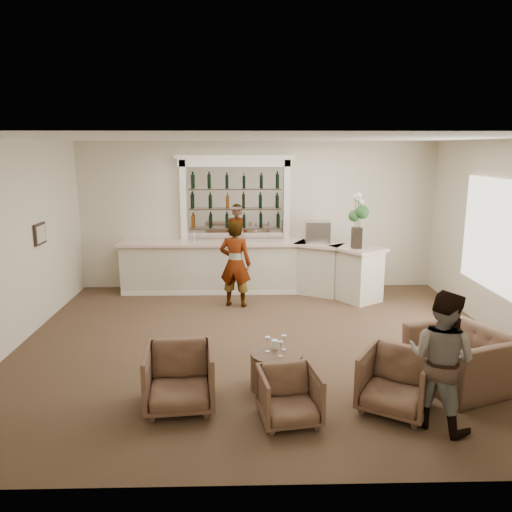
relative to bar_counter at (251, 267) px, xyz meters
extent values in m
plane|color=brown|center=(0.16, -3.00, -0.57)|extent=(8.00, 8.00, 0.00)
cube|color=beige|center=(0.16, 0.50, 1.08)|extent=(8.00, 0.04, 3.30)
cube|color=beige|center=(-3.84, -3.00, 1.08)|extent=(0.04, 7.00, 3.30)
cube|color=white|center=(0.16, -3.00, 2.73)|extent=(8.00, 7.00, 0.04)
cube|color=white|center=(4.13, -2.50, 1.13)|extent=(0.05, 2.40, 1.90)
cube|color=black|center=(-3.81, -1.80, 1.08)|extent=(0.04, 0.46, 0.38)
cube|color=#C2B39A|center=(-3.78, -1.80, 1.08)|extent=(0.01, 0.38, 0.30)
cube|color=beige|center=(-0.84, 0.15, -0.03)|extent=(4.00, 0.70, 1.08)
cube|color=beige|center=(-0.84, 0.13, 0.54)|extent=(4.10, 0.82, 0.06)
cube|color=beige|center=(1.51, -0.08, -0.03)|extent=(1.12, 1.04, 1.08)
cube|color=beige|center=(1.51, -0.10, 0.54)|extent=(1.27, 1.19, 0.06)
cube|color=beige|center=(2.21, -0.60, -0.03)|extent=(1.08, 1.14, 1.08)
cube|color=beige|center=(2.21, -0.62, 0.54)|extent=(1.24, 1.29, 0.06)
cube|color=white|center=(-0.84, -0.18, -0.52)|extent=(4.00, 0.06, 0.10)
cube|color=white|center=(-0.34, 0.48, 1.38)|extent=(2.15, 0.02, 1.65)
cube|color=white|center=(-1.49, 0.42, 0.88)|extent=(0.14, 0.16, 2.90)
cube|color=white|center=(0.81, 0.42, 0.88)|extent=(0.14, 0.16, 2.90)
cube|color=white|center=(-0.34, 0.42, 2.27)|extent=(2.52, 0.16, 0.18)
cube|color=white|center=(-0.34, 0.42, 2.39)|extent=(2.64, 0.20, 0.08)
cube|color=#35281A|center=(-0.34, 0.37, 0.81)|extent=(2.05, 0.20, 0.03)
cube|color=#35281A|center=(-0.34, 0.37, 1.25)|extent=(2.05, 0.20, 0.03)
cube|color=#35281A|center=(-0.34, 0.37, 1.69)|extent=(2.05, 0.20, 0.03)
cylinder|color=#503723|center=(0.27, -4.50, -0.32)|extent=(0.70, 0.70, 0.50)
imported|color=gray|center=(-0.33, -0.95, 0.31)|extent=(0.73, 0.57, 1.76)
imported|color=gray|center=(2.07, -5.48, 0.24)|extent=(1.00, 0.99, 1.63)
imported|color=brown|center=(-0.96, -4.99, -0.18)|extent=(0.92, 0.94, 0.79)
imported|color=brown|center=(0.36, -5.35, -0.26)|extent=(0.78, 0.80, 0.64)
imported|color=brown|center=(1.69, -5.14, -0.20)|extent=(1.12, 1.12, 0.75)
imported|color=brown|center=(2.74, -4.53, -0.19)|extent=(1.41, 1.49, 0.78)
cube|color=#AFAFB4|center=(1.45, -0.04, 0.80)|extent=(0.55, 0.47, 0.46)
cube|color=black|center=(2.16, -0.70, 0.78)|extent=(0.19, 0.19, 0.43)
cube|color=white|center=(0.25, -4.36, -0.01)|extent=(0.08, 0.08, 0.12)
camera|label=1|loc=(-0.16, -10.69, 2.60)|focal=35.00mm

